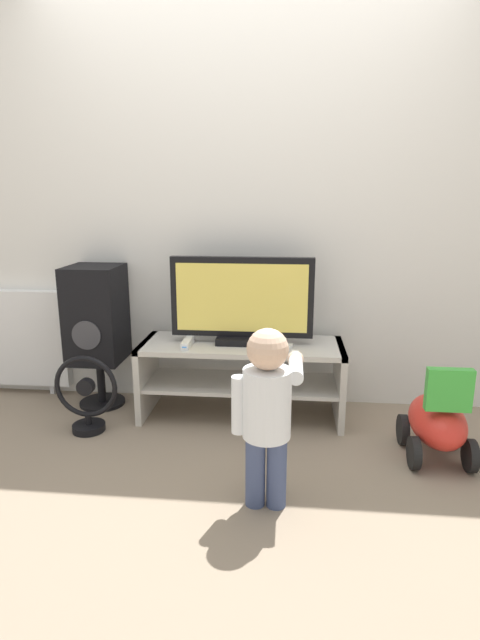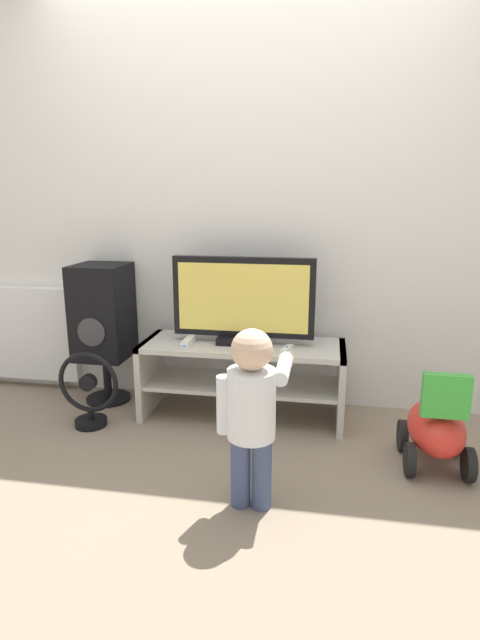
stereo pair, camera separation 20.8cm
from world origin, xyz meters
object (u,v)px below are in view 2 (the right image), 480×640
game_console (189,341)px  speaker_tower (103,315)px  ride_on_toy (436,428)px  television (243,301)px  child (252,404)px  remote_primary (287,349)px  radiator (19,333)px  floor_fan (89,393)px

game_console → speaker_tower: size_ratio=0.22×
game_console → ride_on_toy: 1.40m
television → ride_on_toy: television is taller
game_console → speaker_tower: bearing=165.1°
child → remote_primary: bearing=84.6°
child → ride_on_toy: bearing=29.9°
game_console → ride_on_toy: bearing=-13.7°
game_console → speaker_tower: (-0.60, 0.16, 0.10)m
television → game_console: (-0.30, -0.10, -0.23)m
ride_on_toy → radiator: bearing=166.5°
television → child: bearing=-77.9°
child → ride_on_toy: 1.00m
game_console → remote_primary: game_console is taller
child → speaker_tower: 1.47m
child → floor_fan: size_ratio=1.77×
floor_fan → game_console: bearing=21.6°
remote_primary → floor_fan: 1.16m
speaker_tower → television: bearing=-3.8°
floor_fan → radiator: bearing=145.7°
game_console → floor_fan: 0.64m
remote_primary → ride_on_toy: (0.76, -0.30, -0.27)m
floor_fan → radiator: radiator is taller
remote_primary → child: child is taller
child → floor_fan: (-1.04, 0.59, -0.26)m
television → game_console: 0.39m
speaker_tower → floor_fan: 0.53m
television → remote_primary: (0.27, -0.12, -0.24)m
ride_on_toy → remote_primary: bearing=158.4°
television → game_console: television is taller
remote_primary → radiator: (-1.87, 0.33, -0.09)m
game_console → television: bearing=18.1°
child → ride_on_toy: (0.83, 0.48, -0.27)m
ride_on_toy → speaker_tower: bearing=165.9°
remote_primary → speaker_tower: (-1.17, 0.18, 0.11)m
child → television: bearing=102.1°
game_console → speaker_tower: speaker_tower is taller
child → radiator: (-1.80, 1.11, -0.09)m
game_console → ride_on_toy: ride_on_toy is taller
remote_primary → radiator: bearing=170.0°
radiator → floor_fan: bearing=-34.3°
ride_on_toy → radiator: radiator is taller
television → ride_on_toy: (1.03, -0.42, -0.51)m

